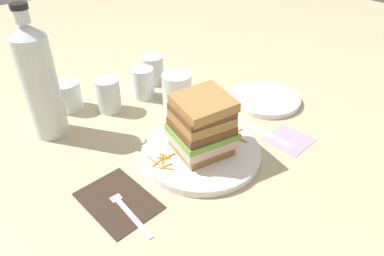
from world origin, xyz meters
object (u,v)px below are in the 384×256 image
(side_plate, at_px, (265,99))
(fork, at_px, (124,206))
(knife, at_px, (258,130))
(empty_tumbler_3, at_px, (67,96))
(napkin_pink, at_px, (289,140))
(empty_tumbler_2, at_px, (143,83))
(napkin_dark, at_px, (118,200))
(water_bottle, at_px, (40,81))
(main_plate, at_px, (201,152))
(sandwich, at_px, (202,126))
(juice_glass, at_px, (177,90))
(empty_tumbler_1, at_px, (152,70))
(empty_tumbler_0, at_px, (109,95))

(side_plate, bearing_deg, fork, -169.78)
(knife, xyz_separation_m, empty_tumbler_3, (-0.30, 0.39, 0.04))
(side_plate, bearing_deg, napkin_pink, -121.77)
(empty_tumbler_3, bearing_deg, empty_tumbler_2, -22.02)
(empty_tumbler_3, distance_m, side_plate, 0.52)
(napkin_dark, xyz_separation_m, water_bottle, (-0.00, 0.29, 0.13))
(main_plate, xyz_separation_m, water_bottle, (-0.21, 0.29, 0.13))
(main_plate, height_order, napkin_dark, main_plate)
(fork, xyz_separation_m, napkin_pink, (0.40, -0.06, -0.00))
(sandwich, bearing_deg, side_plate, 12.70)
(water_bottle, bearing_deg, juice_glass, -15.18)
(empty_tumbler_1, bearing_deg, empty_tumbler_2, -140.33)
(juice_glass, distance_m, empty_tumbler_1, 0.15)
(side_plate, bearing_deg, sandwich, -167.30)
(napkin_dark, relative_size, knife, 0.75)
(napkin_pink, bearing_deg, sandwich, 155.21)
(empty_tumbler_1, bearing_deg, napkin_dark, -132.49)
(juice_glass, distance_m, empty_tumbler_0, 0.18)
(napkin_dark, bearing_deg, side_plate, 7.69)
(knife, distance_m, empty_tumbler_1, 0.38)
(main_plate, relative_size, knife, 1.28)
(side_plate, bearing_deg, empty_tumbler_2, 135.41)
(side_plate, relative_size, napkin_pink, 2.09)
(empty_tumbler_0, relative_size, napkin_pink, 0.96)
(empty_tumbler_0, distance_m, empty_tumbler_2, 0.11)
(napkin_dark, relative_size, empty_tumbler_3, 2.03)
(fork, bearing_deg, knife, 1.13)
(empty_tumbler_3, bearing_deg, main_plate, -70.08)
(sandwich, bearing_deg, empty_tumbler_3, 109.97)
(juice_glass, relative_size, empty_tumbler_1, 1.07)
(empty_tumbler_1, xyz_separation_m, napkin_pink, (0.07, -0.44, -0.04))
(water_bottle, height_order, empty_tumbler_0, water_bottle)
(main_plate, bearing_deg, napkin_dark, -179.37)
(napkin_dark, bearing_deg, knife, -2.28)
(fork, xyz_separation_m, knife, (0.37, 0.01, -0.00))
(main_plate, xyz_separation_m, juice_glass, (0.10, 0.21, 0.03))
(sandwich, xyz_separation_m, empty_tumbler_1, (0.12, 0.36, -0.04))
(water_bottle, distance_m, napkin_pink, 0.57)
(water_bottle, distance_m, empty_tumbler_3, 0.15)
(empty_tumbler_2, relative_size, side_plate, 0.44)
(sandwich, xyz_separation_m, empty_tumbler_0, (-0.06, 0.30, -0.03))
(sandwich, height_order, empty_tumbler_1, sandwich)
(empty_tumbler_0, xyz_separation_m, empty_tumbler_2, (0.11, 0.00, -0.00))
(napkin_dark, bearing_deg, fork, -90.33)
(water_bottle, bearing_deg, empty_tumbler_0, 1.06)
(main_plate, bearing_deg, empty_tumbler_3, 109.92)
(fork, distance_m, napkin_pink, 0.40)
(napkin_dark, height_order, empty_tumbler_1, empty_tumbler_1)
(side_plate, bearing_deg, empty_tumbler_0, 146.09)
(water_bottle, distance_m, empty_tumbler_0, 0.18)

